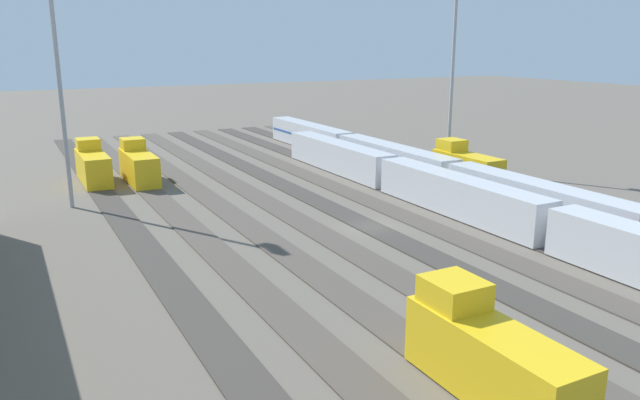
{
  "coord_description": "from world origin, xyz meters",
  "views": [
    {
      "loc": [
        -46.44,
        29.57,
        16.76
      ],
      "look_at": [
        2.67,
        3.85,
        2.5
      ],
      "focal_mm": 34.46,
      "sensor_mm": 36.0,
      "label": 1
    }
  ],
  "objects_px": {
    "train_on_track_0": "(465,167)",
    "light_mast_0": "(454,50)",
    "train_on_track_8": "(93,165)",
    "light_mast_1": "(55,39)",
    "train_on_track_7": "(139,165)",
    "train_on_track_1": "(443,174)",
    "train_on_track_6": "(489,356)",
    "train_on_track_2": "(554,227)"
  },
  "relations": [
    {
      "from": "train_on_track_0",
      "to": "light_mast_0",
      "type": "relative_size",
      "value": 0.41
    },
    {
      "from": "train_on_track_8",
      "to": "train_on_track_0",
      "type": "distance_m",
      "value": 45.51
    },
    {
      "from": "light_mast_1",
      "to": "light_mast_0",
      "type": "bearing_deg",
      "value": -93.35
    },
    {
      "from": "train_on_track_7",
      "to": "light_mast_0",
      "type": "height_order",
      "value": "light_mast_0"
    },
    {
      "from": "light_mast_1",
      "to": "train_on_track_7",
      "type": "bearing_deg",
      "value": -44.87
    },
    {
      "from": "train_on_track_8",
      "to": "light_mast_1",
      "type": "height_order",
      "value": "light_mast_1"
    },
    {
      "from": "train_on_track_0",
      "to": "light_mast_0",
      "type": "distance_m",
      "value": 16.15
    },
    {
      "from": "light_mast_0",
      "to": "train_on_track_1",
      "type": "bearing_deg",
      "value": 138.11
    },
    {
      "from": "train_on_track_6",
      "to": "train_on_track_7",
      "type": "height_order",
      "value": "same"
    },
    {
      "from": "light_mast_0",
      "to": "train_on_track_0",
      "type": "bearing_deg",
      "value": 154.9
    },
    {
      "from": "train_on_track_0",
      "to": "train_on_track_8",
      "type": "bearing_deg",
      "value": 61.51
    },
    {
      "from": "train_on_track_7",
      "to": "train_on_track_0",
      "type": "height_order",
      "value": "same"
    },
    {
      "from": "train_on_track_1",
      "to": "train_on_track_7",
      "type": "height_order",
      "value": "train_on_track_7"
    },
    {
      "from": "train_on_track_6",
      "to": "light_mast_1",
      "type": "relative_size",
      "value": 0.37
    },
    {
      "from": "train_on_track_1",
      "to": "train_on_track_0",
      "type": "distance_m",
      "value": 5.34
    },
    {
      "from": "light_mast_0",
      "to": "train_on_track_8",
      "type": "bearing_deg",
      "value": 72.23
    },
    {
      "from": "train_on_track_8",
      "to": "light_mast_0",
      "type": "xyz_separation_m",
      "value": [
        -13.98,
        -43.62,
        13.71
      ]
    },
    {
      "from": "light_mast_1",
      "to": "train_on_track_0",
      "type": "bearing_deg",
      "value": -103.49
    },
    {
      "from": "train_on_track_2",
      "to": "train_on_track_8",
      "type": "bearing_deg",
      "value": 34.1
    },
    {
      "from": "train_on_track_0",
      "to": "train_on_track_1",
      "type": "bearing_deg",
      "value": 110.63
    },
    {
      "from": "train_on_track_7",
      "to": "train_on_track_6",
      "type": "bearing_deg",
      "value": -174.9
    },
    {
      "from": "train_on_track_2",
      "to": "light_mast_1",
      "type": "relative_size",
      "value": 3.57
    },
    {
      "from": "train_on_track_1",
      "to": "train_on_track_2",
      "type": "height_order",
      "value": "train_on_track_1"
    },
    {
      "from": "train_on_track_2",
      "to": "train_on_track_1",
      "type": "bearing_deg",
      "value": -13.58
    },
    {
      "from": "train_on_track_8",
      "to": "train_on_track_7",
      "type": "bearing_deg",
      "value": -115.57
    },
    {
      "from": "train_on_track_2",
      "to": "train_on_track_7",
      "type": "relative_size",
      "value": 9.56
    },
    {
      "from": "train_on_track_7",
      "to": "light_mast_1",
      "type": "relative_size",
      "value": 0.37
    },
    {
      "from": "train_on_track_2",
      "to": "light_mast_0",
      "type": "bearing_deg",
      "value": -24.19
    },
    {
      "from": "train_on_track_6",
      "to": "train_on_track_2",
      "type": "distance_m",
      "value": 24.46
    },
    {
      "from": "train_on_track_1",
      "to": "light_mast_0",
      "type": "relative_size",
      "value": 3.69
    },
    {
      "from": "train_on_track_2",
      "to": "light_mast_0",
      "type": "height_order",
      "value": "light_mast_0"
    },
    {
      "from": "train_on_track_7",
      "to": "train_on_track_1",
      "type": "bearing_deg",
      "value": -125.25
    },
    {
      "from": "train_on_track_0",
      "to": "light_mast_1",
      "type": "xyz_separation_m",
      "value": [
        10.5,
        43.78,
        14.96
      ]
    },
    {
      "from": "train_on_track_1",
      "to": "light_mast_1",
      "type": "relative_size",
      "value": 3.38
    },
    {
      "from": "train_on_track_6",
      "to": "train_on_track_2",
      "type": "height_order",
      "value": "train_on_track_6"
    },
    {
      "from": "train_on_track_2",
      "to": "train_on_track_7",
      "type": "bearing_deg",
      "value": 30.82
    },
    {
      "from": "train_on_track_8",
      "to": "train_on_track_7",
      "type": "xyz_separation_m",
      "value": [
        -2.39,
        -5.0,
        0.0
      ]
    },
    {
      "from": "train_on_track_6",
      "to": "train_on_track_8",
      "type": "distance_m",
      "value": 59.23
    },
    {
      "from": "train_on_track_2",
      "to": "train_on_track_0",
      "type": "height_order",
      "value": "train_on_track_0"
    },
    {
      "from": "light_mast_1",
      "to": "train_on_track_8",
      "type": "bearing_deg",
      "value": -18.62
    },
    {
      "from": "train_on_track_6",
      "to": "light_mast_1",
      "type": "xyz_separation_m",
      "value": [
        47.17,
        13.78,
        14.96
      ]
    },
    {
      "from": "train_on_track_1",
      "to": "light_mast_1",
      "type": "distance_m",
      "value": 43.39
    }
  ]
}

